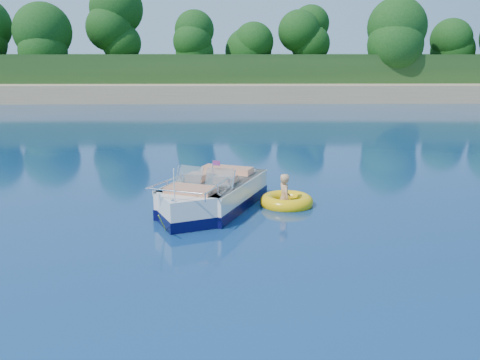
# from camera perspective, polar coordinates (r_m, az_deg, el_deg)

# --- Properties ---
(ground) EXTENTS (160.00, 160.00, 0.00)m
(ground) POSITION_cam_1_polar(r_m,az_deg,el_deg) (11.35, -10.14, -8.03)
(ground) COLOR #0A214C
(ground) RESTS_ON ground
(shoreline) EXTENTS (170.00, 59.00, 6.00)m
(shoreline) POSITION_cam_1_polar(r_m,az_deg,el_deg) (74.29, -2.38, 10.94)
(shoreline) COLOR #987858
(shoreline) RESTS_ON ground
(treeline) EXTENTS (150.00, 7.12, 8.19)m
(treeline) POSITION_cam_1_polar(r_m,az_deg,el_deg) (51.50, -3.01, 14.95)
(treeline) COLOR black
(treeline) RESTS_ON ground
(motorboat) EXTENTS (3.06, 4.95, 1.74)m
(motorboat) POSITION_cam_1_polar(r_m,az_deg,el_deg) (14.31, -3.25, -1.90)
(motorboat) COLOR silver
(motorboat) RESTS_ON ground
(tow_tube) EXTENTS (1.49, 1.49, 0.39)m
(tow_tube) POSITION_cam_1_polar(r_m,az_deg,el_deg) (14.85, 4.99, -2.31)
(tow_tube) COLOR yellow
(tow_tube) RESTS_ON ground
(boy) EXTENTS (0.52, 0.83, 1.52)m
(boy) POSITION_cam_1_polar(r_m,az_deg,el_deg) (14.79, 4.70, -2.78)
(boy) COLOR tan
(boy) RESTS_ON ground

